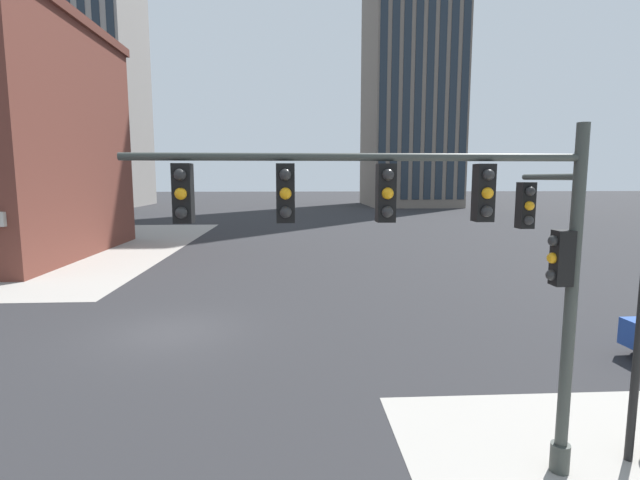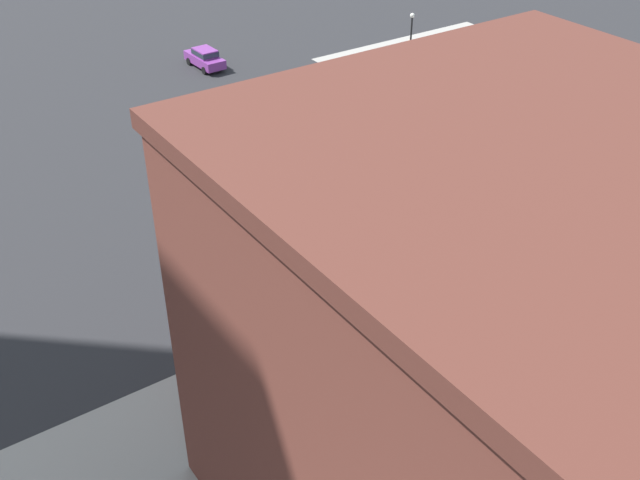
{
  "view_description": "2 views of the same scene",
  "coord_description": "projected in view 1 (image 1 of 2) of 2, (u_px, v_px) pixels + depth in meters",
  "views": [
    {
      "loc": [
        4.05,
        -15.13,
        5.01
      ],
      "look_at": [
        5.21,
        5.15,
        2.33
      ],
      "focal_mm": 26.46,
      "sensor_mm": 36.0,
      "label": 1
    },
    {
      "loc": [
        -28.21,
        31.24,
        23.7
      ],
      "look_at": [
        -1.25,
        12.73,
        2.09
      ],
      "focal_mm": 42.45,
      "sensor_mm": 36.0,
      "label": 2
    }
  ],
  "objects": [
    {
      "name": "ground_plane",
      "position": [
        170.0,
        332.0,
        15.4
      ],
      "size": [
        320.0,
        320.0,
        0.0
      ],
      "primitive_type": "plane",
      "color": "#262628"
    },
    {
      "name": "residential_tower_skyline_left",
      "position": [
        84.0,
        37.0,
        80.66
      ],
      "size": [
        17.59,
        17.07,
        57.8
      ],
      "color": "gray",
      "rests_on": "ground"
    },
    {
      "name": "traffic_signal_main",
      "position": [
        458.0,
        240.0,
        7.64
      ],
      "size": [
        7.29,
        2.09,
        5.87
      ],
      "color": "#383D38",
      "rests_on": "ground"
    }
  ]
}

